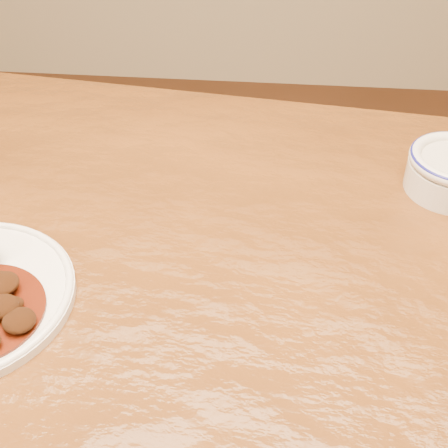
{
  "coord_description": "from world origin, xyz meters",
  "views": [
    {
      "loc": [
        0.09,
        -0.48,
        1.24
      ],
      "look_at": [
        0.04,
        0.09,
        0.77
      ],
      "focal_mm": 50.0,
      "sensor_mm": 36.0,
      "label": 1
    }
  ],
  "objects": [
    {
      "name": "dining_table",
      "position": [
        0.0,
        0.0,
        0.67
      ],
      "size": [
        1.59,
        1.07,
        0.75
      ],
      "rotation": [
        0.0,
        0.0,
        -0.11
      ],
      "color": "#5F3210",
      "rests_on": "ground"
    }
  ]
}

